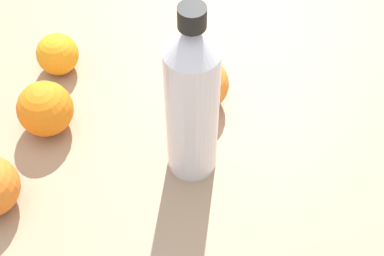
# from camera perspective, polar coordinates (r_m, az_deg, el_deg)

# --- Properties ---
(ground_plane) EXTENTS (2.40, 2.40, 0.00)m
(ground_plane) POSITION_cam_1_polar(r_m,az_deg,el_deg) (0.78, -3.38, -5.39)
(ground_plane) COLOR #9E7F60
(water_bottle) EXTENTS (0.07, 0.07, 0.29)m
(water_bottle) POSITION_cam_1_polar(r_m,az_deg,el_deg) (0.69, -0.00, 2.67)
(water_bottle) COLOR silver
(water_bottle) RESTS_ON ground_plane
(orange_0) EXTENTS (0.07, 0.07, 0.07)m
(orange_0) POSITION_cam_1_polar(r_m,az_deg,el_deg) (0.92, -13.83, 7.48)
(orange_0) COLOR orange
(orange_0) RESTS_ON ground_plane
(orange_1) EXTENTS (0.08, 0.08, 0.08)m
(orange_1) POSITION_cam_1_polar(r_m,az_deg,el_deg) (0.83, -15.03, 1.94)
(orange_1) COLOR orange
(orange_1) RESTS_ON ground_plane
(orange_4) EXTENTS (0.08, 0.08, 0.08)m
(orange_4) POSITION_cam_1_polar(r_m,az_deg,el_deg) (0.84, 1.04, 4.59)
(orange_4) COLOR orange
(orange_4) RESTS_ON ground_plane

